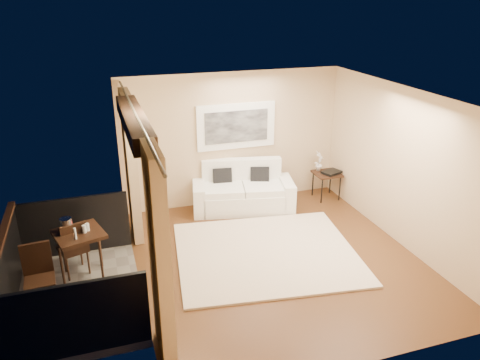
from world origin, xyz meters
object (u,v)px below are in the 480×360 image
balcony_chair_far (74,245)px  orchid (319,161)px  sofa (243,192)px  ice_bucket (66,225)px  bistro_table (79,237)px  balcony_chair_near (38,271)px  side_table (327,175)px

balcony_chair_far → orchid: bearing=178.8°
sofa → ice_bucket: bearing=-142.6°
bistro_table → balcony_chair_near: bearing=-139.7°
orchid → bistro_table: orchid is taller
orchid → ice_bucket: orchid is taller
bistro_table → side_table: bearing=17.7°
bistro_table → balcony_chair_near: size_ratio=0.91×
orchid → balcony_chair_far: size_ratio=0.48×
bistro_table → ice_bucket: 0.27m
sofa → side_table: bearing=9.2°
side_table → bistro_table: 5.22m
balcony_chair_near → ice_bucket: size_ratio=4.62×
balcony_chair_far → balcony_chair_near: size_ratio=1.00×
balcony_chair_far → ice_bucket: ice_bucket is taller
ice_bucket → side_table: bearing=16.0°
orchid → side_table: bearing=-56.5°
side_table → orchid: 0.35m
sofa → side_table: 1.85m
ice_bucket → balcony_chair_near: bearing=-124.3°
sofa → orchid: size_ratio=4.86×
balcony_chair_near → orchid: bearing=17.7°
bistro_table → balcony_chair_far: (-0.10, 0.12, -0.18)m
sofa → balcony_chair_far: size_ratio=2.32×
sofa → bistro_table: (-3.13, -1.68, 0.37)m
sofa → ice_bucket: 3.68m
ice_bucket → sofa: bearing=25.4°
orchid → bistro_table: (-4.86, -1.76, -0.08)m
balcony_chair_far → balcony_chair_near: (-0.47, -0.59, 0.00)m
balcony_chair_far → balcony_chair_near: 0.75m
bistro_table → balcony_chair_far: size_ratio=0.91×
side_table → orchid: orchid is taller
orchid → balcony_chair_far: orchid is taller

